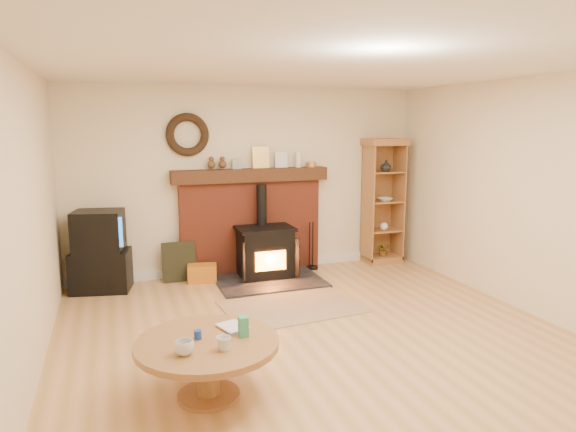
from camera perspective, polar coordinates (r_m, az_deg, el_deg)
name	(u,v)px	position (r m, az deg, el deg)	size (l,w,h in m)	color
ground	(325,346)	(5.06, 4.15, -14.16)	(5.50, 5.50, 0.00)	tan
room_shell	(322,165)	(4.71, 3.76, 5.66)	(5.02, 5.52, 2.61)	beige
chimney_breast	(251,217)	(7.26, -4.11, -0.06)	(2.20, 0.22, 1.78)	#993D27
wood_stove	(266,254)	(7.01, -2.49, -4.23)	(1.40, 1.00, 1.27)	black
area_rug	(292,307)	(6.02, 0.42, -10.05)	(1.52, 1.05, 0.01)	brown
tv_unit	(100,253)	(6.89, -20.15, -3.85)	(0.79, 0.62, 1.03)	black
curio_cabinet	(382,201)	(7.90, 10.44, 1.66)	(0.60, 0.44, 1.88)	brown
firelog_box	(202,273)	(7.00, -9.50, -6.30)	(0.38, 0.24, 0.24)	gold
leaning_painting	(179,262)	(7.07, -12.01, -4.98)	(0.45, 0.03, 0.53)	black
fire_tools	(312,262)	(7.52, 2.71, -5.12)	(0.16, 0.16, 0.70)	black
coffee_table	(208,351)	(4.08, -8.92, -14.64)	(1.10, 1.10, 0.63)	brown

